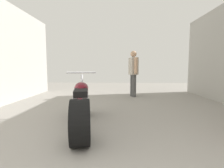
{
  "coord_description": "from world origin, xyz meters",
  "views": [
    {
      "loc": [
        0.01,
        -0.41,
        1.01
      ],
      "look_at": [
        -0.1,
        3.39,
        0.64
      ],
      "focal_mm": 26.65,
      "sensor_mm": 36.0,
      "label": 1
    }
  ],
  "objects": [
    {
      "name": "ground_plane",
      "position": [
        0.0,
        3.17,
        0.0
      ],
      "size": [
        15.23,
        15.23,
        0.0
      ],
      "primitive_type": "plane",
      "color": "gray"
    },
    {
      "name": "motorcycle_maroon_cruiser",
      "position": [
        -0.59,
        2.3,
        0.38
      ],
      "size": [
        0.72,
        2.0,
        0.93
      ],
      "color": "black",
      "rests_on": "ground_plane"
    },
    {
      "name": "mechanic_in_blue",
      "position": [
        0.58,
        5.41,
        0.9
      ],
      "size": [
        0.32,
        0.64,
        1.59
      ],
      "color": "#4C4C4C",
      "rests_on": "ground_plane"
    }
  ]
}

